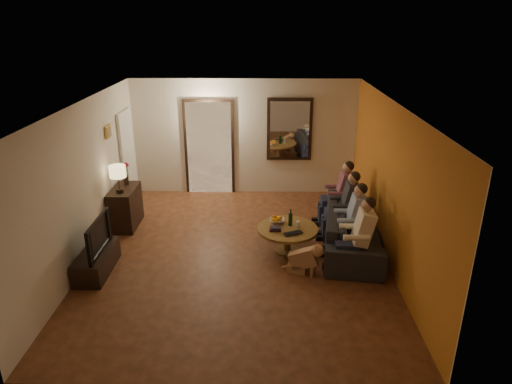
{
  "coord_description": "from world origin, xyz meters",
  "views": [
    {
      "loc": [
        0.42,
        -6.95,
        3.9
      ],
      "look_at": [
        0.3,
        0.3,
        1.05
      ],
      "focal_mm": 32.0,
      "sensor_mm": 36.0,
      "label": 1
    }
  ],
  "objects_px": {
    "table_lamp": "(118,179)",
    "person_d": "(341,196)",
    "bowl": "(277,221)",
    "wine_bottle": "(290,217)",
    "coffee_table": "(287,239)",
    "dresser": "(125,207)",
    "tv_stand": "(97,262)",
    "person_b": "(352,222)",
    "person_c": "(346,208)",
    "dog": "(304,257)",
    "person_a": "(359,239)",
    "tv": "(93,236)",
    "sofa": "(353,228)",
    "laptop": "(294,235)"
  },
  "relations": [
    {
      "from": "person_c",
      "to": "dog",
      "type": "xyz_separation_m",
      "value": [
        -0.86,
        -1.24,
        -0.32
      ]
    },
    {
      "from": "person_a",
      "to": "dresser",
      "type": "bearing_deg",
      "value": 158.25
    },
    {
      "from": "bowl",
      "to": "laptop",
      "type": "relative_size",
      "value": 0.79
    },
    {
      "from": "sofa",
      "to": "wine_bottle",
      "type": "height_order",
      "value": "wine_bottle"
    },
    {
      "from": "coffee_table",
      "to": "sofa",
      "type": "bearing_deg",
      "value": 10.49
    },
    {
      "from": "table_lamp",
      "to": "person_d",
      "type": "bearing_deg",
      "value": 4.84
    },
    {
      "from": "coffee_table",
      "to": "wine_bottle",
      "type": "bearing_deg",
      "value": 63.43
    },
    {
      "from": "dresser",
      "to": "table_lamp",
      "type": "height_order",
      "value": "table_lamp"
    },
    {
      "from": "wine_bottle",
      "to": "coffee_table",
      "type": "bearing_deg",
      "value": -116.57
    },
    {
      "from": "person_a",
      "to": "coffee_table",
      "type": "xyz_separation_m",
      "value": [
        -1.08,
        0.68,
        -0.38
      ]
    },
    {
      "from": "dresser",
      "to": "wine_bottle",
      "type": "bearing_deg",
      "value": -15.68
    },
    {
      "from": "tv",
      "to": "person_b",
      "type": "relative_size",
      "value": 0.82
    },
    {
      "from": "dog",
      "to": "wine_bottle",
      "type": "bearing_deg",
      "value": 120.79
    },
    {
      "from": "tv_stand",
      "to": "person_d",
      "type": "height_order",
      "value": "person_d"
    },
    {
      "from": "dresser",
      "to": "coffee_table",
      "type": "xyz_separation_m",
      "value": [
        3.1,
        -0.98,
        -0.17
      ]
    },
    {
      "from": "table_lamp",
      "to": "sofa",
      "type": "bearing_deg",
      "value": -7.28
    },
    {
      "from": "coffee_table",
      "to": "bowl",
      "type": "bearing_deg",
      "value": 129.29
    },
    {
      "from": "person_a",
      "to": "person_c",
      "type": "bearing_deg",
      "value": 90.0
    },
    {
      "from": "person_c",
      "to": "bowl",
      "type": "distance_m",
      "value": 1.3
    },
    {
      "from": "tv_stand",
      "to": "laptop",
      "type": "distance_m",
      "value": 3.24
    },
    {
      "from": "tv",
      "to": "person_c",
      "type": "height_order",
      "value": "person_c"
    },
    {
      "from": "tv_stand",
      "to": "dog",
      "type": "bearing_deg",
      "value": 0.26
    },
    {
      "from": "dresser",
      "to": "tv_stand",
      "type": "bearing_deg",
      "value": -90.0
    },
    {
      "from": "person_b",
      "to": "bowl",
      "type": "relative_size",
      "value": 4.63
    },
    {
      "from": "person_c",
      "to": "person_d",
      "type": "distance_m",
      "value": 0.6
    },
    {
      "from": "bowl",
      "to": "tv",
      "type": "bearing_deg",
      "value": -161.9
    },
    {
      "from": "tv_stand",
      "to": "bowl",
      "type": "relative_size",
      "value": 4.17
    },
    {
      "from": "dresser",
      "to": "coffee_table",
      "type": "relative_size",
      "value": 0.84
    },
    {
      "from": "bowl",
      "to": "dog",
      "type": "bearing_deg",
      "value": -66.85
    },
    {
      "from": "table_lamp",
      "to": "bowl",
      "type": "xyz_separation_m",
      "value": [
        2.92,
        -0.54,
        -0.57
      ]
    },
    {
      "from": "table_lamp",
      "to": "person_a",
      "type": "relative_size",
      "value": 0.45
    },
    {
      "from": "bowl",
      "to": "person_d",
      "type": "bearing_deg",
      "value": 35.53
    },
    {
      "from": "person_a",
      "to": "laptop",
      "type": "height_order",
      "value": "person_a"
    },
    {
      "from": "sofa",
      "to": "person_c",
      "type": "distance_m",
      "value": 0.4
    },
    {
      "from": "tv",
      "to": "bowl",
      "type": "relative_size",
      "value": 3.8
    },
    {
      "from": "person_b",
      "to": "person_d",
      "type": "distance_m",
      "value": 1.2
    },
    {
      "from": "person_b",
      "to": "wine_bottle",
      "type": "height_order",
      "value": "person_b"
    },
    {
      "from": "person_c",
      "to": "person_d",
      "type": "height_order",
      "value": "same"
    },
    {
      "from": "person_b",
      "to": "bowl",
      "type": "distance_m",
      "value": 1.3
    },
    {
      "from": "tv",
      "to": "person_a",
      "type": "distance_m",
      "value": 4.18
    },
    {
      "from": "dog",
      "to": "person_b",
      "type": "bearing_deg",
      "value": 55.63
    },
    {
      "from": "tv_stand",
      "to": "dog",
      "type": "height_order",
      "value": "dog"
    },
    {
      "from": "tv",
      "to": "person_d",
      "type": "height_order",
      "value": "person_d"
    },
    {
      "from": "dresser",
      "to": "tv",
      "type": "bearing_deg",
      "value": -90.0
    },
    {
      "from": "person_a",
      "to": "person_c",
      "type": "height_order",
      "value": "same"
    },
    {
      "from": "person_a",
      "to": "person_c",
      "type": "xyz_separation_m",
      "value": [
        0.0,
        1.2,
        0.0
      ]
    },
    {
      "from": "person_b",
      "to": "person_c",
      "type": "distance_m",
      "value": 0.6
    },
    {
      "from": "bowl",
      "to": "laptop",
      "type": "bearing_deg",
      "value": -60.75
    },
    {
      "from": "sofa",
      "to": "laptop",
      "type": "xyz_separation_m",
      "value": [
        -1.08,
        -0.5,
        0.11
      ]
    },
    {
      "from": "tv_stand",
      "to": "person_d",
      "type": "bearing_deg",
      "value": 23.92
    }
  ]
}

